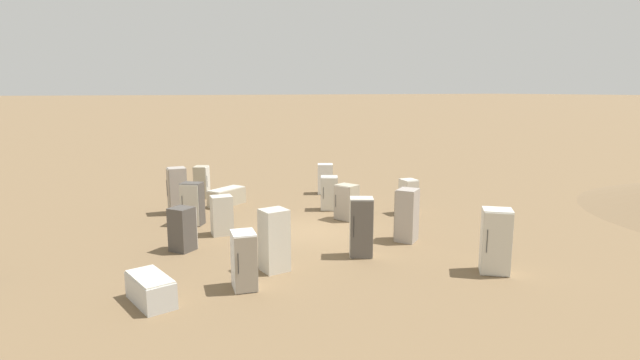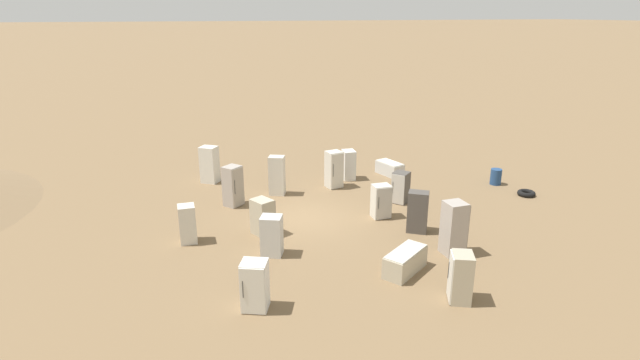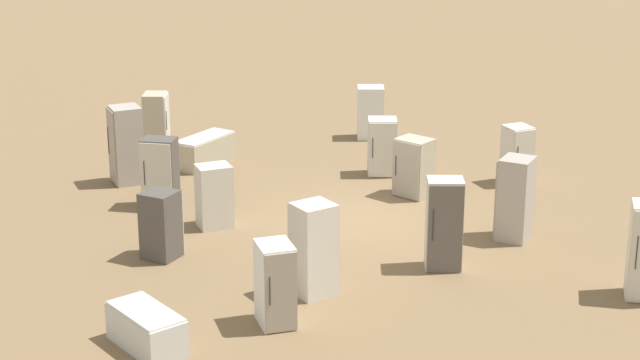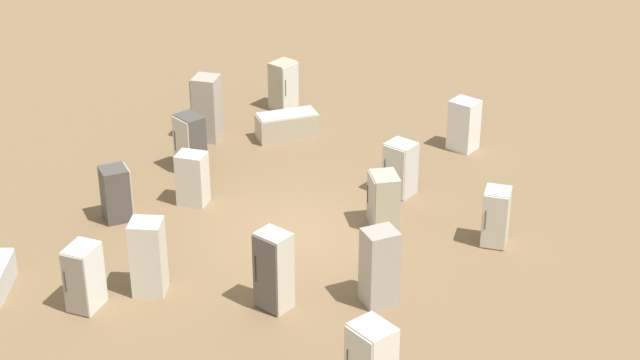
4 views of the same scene
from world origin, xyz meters
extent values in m
plane|color=brown|center=(0.00, 0.00, 0.00)|extent=(1000.00, 1000.00, 0.00)
cube|color=#B2A88E|center=(1.93, 0.91, 0.70)|extent=(0.89, 0.98, 1.40)
cube|color=gray|center=(1.63, 0.78, 0.70)|extent=(0.35, 0.71, 1.35)
cylinder|color=#2D2D2D|center=(1.49, 1.02, 0.77)|extent=(0.02, 0.02, 0.49)
cube|color=#A89E93|center=(-3.95, 4.79, 0.96)|extent=(0.70, 0.73, 1.93)
cube|color=gray|center=(-4.31, 4.80, 0.96)|extent=(0.05, 0.69, 1.85)
cylinder|color=#2D2D2D|center=(-4.34, 5.05, 1.06)|extent=(0.02, 0.02, 0.67)
cube|color=beige|center=(-2.62, -3.24, 0.89)|extent=(0.79, 0.76, 1.79)
cube|color=beige|center=(-2.68, -2.90, 0.89)|extent=(0.67, 0.14, 1.72)
cylinder|color=#2D2D2D|center=(-2.44, -2.83, 0.98)|extent=(0.02, 0.02, 0.63)
cube|color=#B2A88E|center=(-1.74, 5.39, 0.36)|extent=(1.88, 1.56, 0.72)
cube|color=beige|center=(-1.74, 5.39, 0.74)|extent=(1.80, 1.50, 0.04)
cube|color=beige|center=(0.24, -3.17, 0.92)|extent=(0.88, 0.81, 1.84)
cube|color=#56514C|center=(0.11, -3.43, 0.92)|extent=(0.62, 0.34, 1.77)
cylinder|color=#2D2D2D|center=(-0.13, -3.35, 1.01)|extent=(0.02, 0.02, 0.64)
cube|color=white|center=(3.34, 5.81, 0.74)|extent=(0.94, 0.89, 1.48)
cube|color=silver|center=(3.49, 6.12, 0.74)|extent=(0.65, 0.34, 1.42)
cylinder|color=#2D2D2D|center=(3.73, 6.04, 0.81)|extent=(0.02, 0.02, 0.52)
cube|color=#4C4742|center=(-3.74, 2.73, 0.81)|extent=(0.94, 0.90, 1.63)
cube|color=beige|center=(-3.91, 2.48, 0.81)|extent=(0.62, 0.45, 1.56)
cylinder|color=#2D2D2D|center=(-4.15, 2.61, 0.90)|extent=(0.02, 0.02, 0.57)
cube|color=#B2A88E|center=(-2.41, 7.46, 0.76)|extent=(0.85, 0.92, 1.52)
cube|color=silver|center=(-2.13, 7.32, 0.76)|extent=(0.35, 0.65, 1.46)
cylinder|color=#2D2D2D|center=(-2.22, 7.08, 0.83)|extent=(0.02, 0.02, 0.53)
cube|color=beige|center=(4.69, 0.67, 0.72)|extent=(0.63, 0.65, 1.45)
cube|color=beige|center=(4.67, 0.34, 0.72)|extent=(0.57, 0.07, 1.39)
cylinder|color=#2D2D2D|center=(4.46, 0.33, 0.80)|extent=(0.02, 0.02, 0.51)
cube|color=#4C4742|center=(-4.67, -0.29, 0.70)|extent=(0.90, 0.90, 1.41)
cube|color=#BCB7AD|center=(-4.40, -0.08, 0.70)|extent=(0.41, 0.52, 1.35)
cylinder|color=#2D2D2D|center=(-4.24, -0.24, 0.77)|extent=(0.02, 0.02, 0.49)
cube|color=silver|center=(2.04, 2.71, 0.72)|extent=(0.92, 0.88, 1.45)
cube|color=beige|center=(1.89, 2.41, 0.72)|extent=(0.63, 0.34, 1.39)
cylinder|color=#2D2D2D|center=(1.65, 2.50, 0.80)|extent=(0.02, 0.02, 0.51)
cube|color=#A89E93|center=(2.43, -2.47, 0.90)|extent=(0.94, 0.93, 1.80)
cube|color=gray|center=(2.23, -2.21, 0.90)|extent=(0.57, 0.45, 1.72)
cylinder|color=#2D2D2D|center=(2.41, -2.04, 0.99)|extent=(0.02, 0.02, 0.63)
cube|color=white|center=(-3.77, -4.11, 0.75)|extent=(0.69, 0.82, 1.51)
cube|color=gray|center=(-3.82, -4.50, 0.75)|extent=(0.57, 0.12, 1.45)
cylinder|color=#2D2D2D|center=(-4.03, -4.50, 0.83)|extent=(0.02, 0.02, 0.53)
cube|color=beige|center=(-3.07, 0.95, 0.70)|extent=(0.75, 0.62, 1.40)
cube|color=#BCB7AD|center=(-3.06, 1.26, 0.70)|extent=(0.69, 0.08, 1.35)
cylinder|color=#2D2D2D|center=(-2.80, 1.28, 0.77)|extent=(0.02, 0.02, 0.49)
camera|label=1|loc=(-7.22, -16.04, 5.08)|focal=28.00mm
camera|label=2|loc=(5.86, 18.14, 8.09)|focal=28.00mm
camera|label=3|loc=(-10.38, -19.94, 8.27)|focal=60.00mm
camera|label=4|loc=(5.68, -22.03, 13.22)|focal=60.00mm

